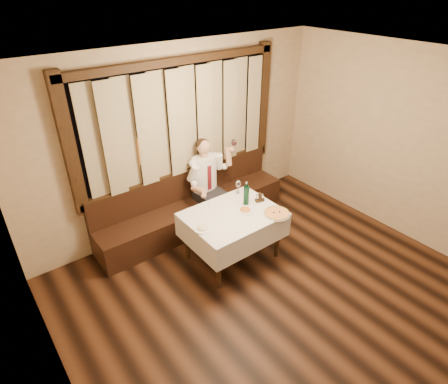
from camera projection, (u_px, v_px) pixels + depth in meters
room at (274, 187)px, 4.18m from camera, size 5.01×6.01×2.81m
banquette at (193, 208)px, 5.98m from camera, size 3.20×0.61×0.94m
dining_table at (233, 220)px, 5.11m from camera, size 1.27×0.97×0.76m
pizza at (277, 213)px, 5.03m from camera, size 0.37×0.37×0.04m
pasta_red at (245, 209)px, 5.10m from camera, size 0.24×0.24×0.08m
pasta_cream at (202, 227)px, 4.73m from camera, size 0.23×0.23×0.08m
green_bottle at (246, 195)px, 5.17m from camera, size 0.08×0.08×0.36m
table_wine_glass at (238, 184)px, 5.44m from camera, size 0.08×0.08×0.21m
cruet_caddy at (260, 198)px, 5.30m from camera, size 0.14×0.09×0.14m
seated_man at (208, 177)px, 5.78m from camera, size 0.79×0.59×1.44m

